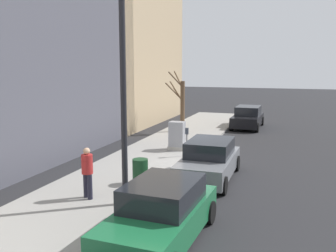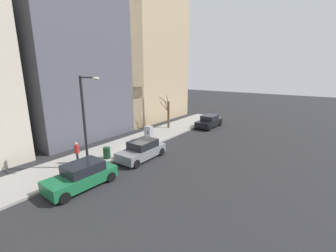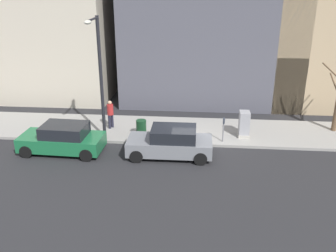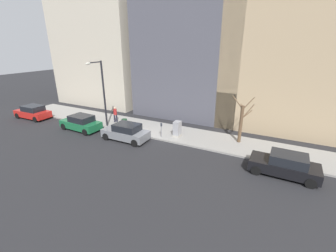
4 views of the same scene
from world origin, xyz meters
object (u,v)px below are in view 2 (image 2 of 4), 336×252
object	(u,v)px
parked_car_grey	(142,150)
trash_bin	(107,153)
utility_box	(149,133)
office_tower_left	(130,48)
parking_meter	(148,136)
office_block_center	(67,65)
streetlamp	(86,116)
parked_car_green	(82,176)
bare_tree	(168,113)
pedestrian_near_meter	(77,152)
parked_car_black	(209,121)

from	to	relation	value
parked_car_grey	trash_bin	xyz separation A→B (m)	(2.12, 1.81, -0.14)
utility_box	office_tower_left	world-z (taller)	office_tower_left
parking_meter	office_block_center	distance (m)	12.96
streetlamp	office_block_center	world-z (taller)	office_block_center
streetlamp	utility_box	bearing A→B (deg)	-82.44
utility_box	parked_car_green	bearing A→B (deg)	105.22
bare_tree	trash_bin	xyz separation A→B (m)	(-1.77, 10.97, -1.36)
utility_box	streetlamp	size ratio (longest dim) A/B	0.22
pedestrian_near_meter	trash_bin	bearing A→B (deg)	-89.14
utility_box	office_tower_left	xyz separation A→B (m)	(10.45, -8.49, 9.27)
utility_box	office_tower_left	distance (m)	16.34
utility_box	streetlamp	distance (m)	8.36
trash_bin	office_block_center	bearing A→B (deg)	-19.64
utility_box	trash_bin	xyz separation A→B (m)	(-0.40, 5.67, -0.25)
parked_car_green	streetlamp	distance (m)	4.01
parked_car_black	pedestrian_near_meter	distance (m)	16.77
bare_tree	office_block_center	size ratio (longest dim) A/B	0.26
pedestrian_near_meter	office_block_center	distance (m)	13.01
parked_car_black	parked_car_green	xyz separation A→B (m)	(-0.11, 18.25, 0.00)
parked_car_black	office_block_center	world-z (taller)	office_block_center
parked_car_grey	office_tower_left	size ratio (longest dim) A/B	0.21
parked_car_black	trash_bin	world-z (taller)	parked_car_black
pedestrian_near_meter	parked_car_green	bearing A→B (deg)	178.46
parked_car_black	parking_meter	xyz separation A→B (m)	(1.59, 10.04, 0.24)
streetlamp	pedestrian_near_meter	distance (m)	3.34
trash_bin	office_tower_left	world-z (taller)	office_tower_left
office_tower_left	trash_bin	bearing A→B (deg)	127.45
parking_meter	streetlamp	size ratio (longest dim) A/B	0.21
parked_car_black	parked_car_green	bearing A→B (deg)	91.44
bare_tree	office_block_center	world-z (taller)	office_block_center
office_tower_left	office_block_center	bearing A→B (deg)	90.97
bare_tree	parked_car_green	bearing A→B (deg)	104.97
parking_meter	streetlamp	xyz separation A→B (m)	(-0.17, 6.49, 3.04)
trash_bin	office_block_center	distance (m)	13.31
parked_car_green	utility_box	world-z (taller)	utility_box
parking_meter	pedestrian_near_meter	xyz separation A→B (m)	(1.44, 6.45, 0.11)
parked_car_green	office_block_center	distance (m)	16.37
parked_car_black	bare_tree	xyz separation A→B (m)	(3.81, 3.57, 1.23)
streetlamp	parked_car_green	bearing A→B (deg)	131.85
parked_car_grey	bare_tree	distance (m)	10.02
parked_car_green	parking_meter	xyz separation A→B (m)	(1.70, -8.21, 0.24)
parking_meter	parked_car_green	bearing A→B (deg)	101.72
parking_meter	office_block_center	world-z (taller)	office_block_center
utility_box	parked_car_grey	bearing A→B (deg)	123.14
streetlamp	trash_bin	distance (m)	4.00
streetlamp	office_tower_left	bearing A→B (deg)	-54.64
bare_tree	pedestrian_near_meter	distance (m)	12.97
bare_tree	office_block_center	distance (m)	12.73
parking_meter	office_tower_left	xyz separation A→B (m)	(11.30, -9.67, 9.14)
parked_car_green	pedestrian_near_meter	size ratio (longest dim) A/B	2.57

